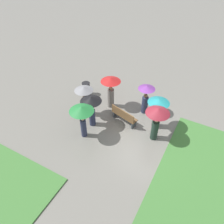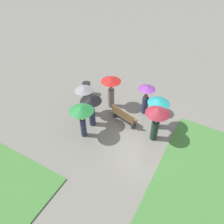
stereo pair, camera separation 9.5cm
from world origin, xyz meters
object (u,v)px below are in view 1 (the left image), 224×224
at_px(crowd_person_teal, 158,109).
at_px(crowd_person_red, 111,87).
at_px(trash_bin, 86,89).
at_px(crowd_person_grey, 85,97).
at_px(crowd_person_maroon, 157,116).
at_px(crowd_person_purple, 146,96).
at_px(park_bench, 124,116).
at_px(crowd_person_black, 91,104).
at_px(crowd_person_green, 82,113).

distance_m(crowd_person_teal, crowd_person_red, 2.95).
distance_m(trash_bin, crowd_person_red, 2.16).
bearing_deg(crowd_person_grey, crowd_person_maroon, 51.45).
bearing_deg(crowd_person_purple, trash_bin, 50.52).
relative_size(park_bench, crowd_person_maroon, 0.81).
height_order(park_bench, trash_bin, park_bench).
bearing_deg(crowd_person_purple, crowd_person_teal, -172.47).
xyz_separation_m(crowd_person_grey, crowd_person_purple, (-2.85, -1.76, -0.05)).
height_order(park_bench, crowd_person_teal, crowd_person_teal).
xyz_separation_m(crowd_person_teal, crowd_person_purple, (0.96, -0.84, -0.06)).
relative_size(crowd_person_maroon, crowd_person_grey, 1.06).
relative_size(park_bench, crowd_person_grey, 0.85).
height_order(trash_bin, crowd_person_red, crowd_person_red).
xyz_separation_m(trash_bin, crowd_person_red, (-1.93, 0.30, 0.92)).
xyz_separation_m(crowd_person_maroon, crowd_person_grey, (4.05, 0.07, -0.26)).
xyz_separation_m(trash_bin, crowd_person_maroon, (-5.09, 1.54, 1.04)).
relative_size(crowd_person_red, crowd_person_maroon, 0.99).
bearing_deg(crowd_person_red, trash_bin, 166.26).
relative_size(park_bench, crowd_person_teal, 0.88).
bearing_deg(crowd_person_teal, park_bench, -72.33).
height_order(crowd_person_black, crowd_person_red, crowd_person_red).
relative_size(crowd_person_black, crowd_person_red, 0.95).
height_order(crowd_person_teal, crowd_person_grey, crowd_person_grey).
relative_size(crowd_person_red, crowd_person_grey, 1.05).
bearing_deg(crowd_person_teal, trash_bin, -97.85).
distance_m(crowd_person_teal, crowd_person_maroon, 0.91).
relative_size(crowd_person_teal, crowd_person_red, 0.93).
height_order(crowd_person_grey, crowd_person_purple, crowd_person_grey).
bearing_deg(crowd_person_teal, crowd_person_green, -50.82).
distance_m(crowd_person_teal, crowd_person_grey, 3.92).
bearing_deg(crowd_person_green, trash_bin, -51.19).
bearing_deg(park_bench, crowd_person_red, -19.81).
distance_m(crowd_person_teal, crowd_person_green, 3.80).
height_order(park_bench, crowd_person_green, crowd_person_green).
relative_size(crowd_person_maroon, crowd_person_purple, 1.09).
relative_size(trash_bin, crowd_person_maroon, 0.43).
height_order(crowd_person_teal, crowd_person_purple, same).
xyz_separation_m(crowd_person_teal, crowd_person_green, (2.95, 2.38, 0.28)).
bearing_deg(park_bench, crowd_person_teal, -147.56).
relative_size(crowd_person_teal, crowd_person_grey, 0.97).
bearing_deg(crowd_person_grey, crowd_person_red, 106.26).
bearing_deg(trash_bin, crowd_person_teal, 171.83).
xyz_separation_m(crowd_person_maroon, crowd_person_purple, (1.20, -1.68, -0.30)).
height_order(crowd_person_black, crowd_person_maroon, crowd_person_maroon).
bearing_deg(crowd_person_red, crowd_person_purple, 7.71).
distance_m(park_bench, trash_bin, 3.44).
xyz_separation_m(park_bench, crowd_person_red, (1.30, -0.90, 0.89)).
xyz_separation_m(crowd_person_green, crowd_person_maroon, (-3.19, -1.53, -0.04)).
bearing_deg(park_bench, crowd_person_maroon, -175.28).
bearing_deg(trash_bin, crowd_person_green, 121.75).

